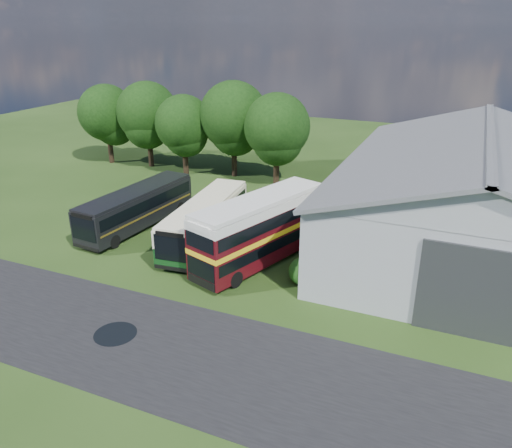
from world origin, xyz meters
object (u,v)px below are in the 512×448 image
at_px(bus_dark_single, 137,207).
at_px(bus_maroon_double, 260,231).
at_px(storage_shed, 481,190).
at_px(bus_green_single, 205,220).

bearing_deg(bus_dark_single, bus_maroon_double, -4.56).
xyz_separation_m(storage_shed, bus_green_single, (-17.82, -6.83, -2.54)).
height_order(storage_shed, bus_dark_single, storage_shed).
bearing_deg(bus_maroon_double, bus_dark_single, -170.76).
bearing_deg(bus_dark_single, storage_shed, 20.16).
relative_size(storage_shed, bus_dark_single, 2.23).
bearing_deg(storage_shed, bus_green_single, -159.02).
bearing_deg(bus_maroon_double, bus_green_single, -178.74).
xyz_separation_m(bus_maroon_double, bus_dark_single, (-11.05, 1.84, -0.64)).
relative_size(storage_shed, bus_maroon_double, 2.30).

